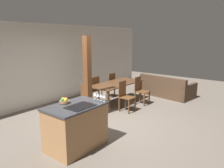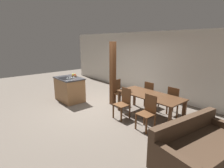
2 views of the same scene
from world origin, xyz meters
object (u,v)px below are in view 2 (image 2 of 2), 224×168
at_px(wine_glass_far, 72,77).
at_px(dining_table, 150,97).
at_px(dining_chair_near_right, 148,112).
at_px(fruit_bowl, 74,75).
at_px(couch, 200,149).
at_px(dining_chair_near_left, 123,103).
at_px(kitchen_island, 69,89).
at_px(wine_glass_middle, 69,78).
at_px(dining_chair_far_right, 174,101).
at_px(dining_chair_head_end, 119,92).
at_px(wine_glass_near, 67,78).
at_px(wine_glass_end, 74,77).
at_px(dining_chair_far_left, 151,94).
at_px(timber_post, 113,74).

bearing_deg(wine_glass_far, dining_table, 28.18).
bearing_deg(dining_chair_near_right, fruit_bowl, -176.12).
relative_size(fruit_bowl, couch, 0.10).
bearing_deg(dining_chair_near_left, fruit_bowl, -174.75).
height_order(kitchen_island, wine_glass_middle, wine_glass_middle).
height_order(kitchen_island, couch, kitchen_island).
relative_size(dining_table, dining_chair_near_left, 2.20).
height_order(kitchen_island, dining_chair_far_right, kitchen_island).
bearing_deg(dining_chair_head_end, dining_chair_near_left, -125.57).
xyz_separation_m(wine_glass_near, wine_glass_end, (0.00, 0.26, 0.00)).
bearing_deg(wine_glass_far, dining_chair_head_end, 51.12).
bearing_deg(fruit_bowl, dining_chair_far_right, 24.26).
relative_size(wine_glass_far, dining_chair_far_left, 0.16).
bearing_deg(timber_post, dining_chair_near_right, -14.61).
height_order(wine_glass_far, dining_chair_far_right, wine_glass_far).
height_order(wine_glass_near, timber_post, timber_post).
height_order(wine_glass_near, dining_chair_far_left, wine_glass_near).
bearing_deg(dining_chair_near_left, couch, -6.68).
distance_m(kitchen_island, wine_glass_end, 0.79).
bearing_deg(wine_glass_end, kitchen_island, 173.05).
xyz_separation_m(wine_glass_middle, wine_glass_end, (0.00, 0.17, 0.00)).
height_order(dining_table, dining_chair_near_right, dining_chair_near_right).
xyz_separation_m(kitchen_island, dining_chair_head_end, (1.60, 1.17, 0.02)).
bearing_deg(wine_glass_middle, timber_post, 54.62).
xyz_separation_m(dining_chair_far_left, dining_chair_head_end, (-0.94, -0.67, 0.00)).
xyz_separation_m(wine_glass_far, dining_chair_head_end, (1.06, 1.32, -0.56)).
relative_size(wine_glass_end, dining_table, 0.07).
bearing_deg(dining_chair_head_end, dining_table, -90.00).
bearing_deg(wine_glass_far, couch, 4.66).
bearing_deg(wine_glass_middle, wine_glass_near, -90.00).
distance_m(kitchen_island, wine_glass_middle, 0.82).
height_order(kitchen_island, dining_chair_near_left, kitchen_island).
bearing_deg(dining_table, wine_glass_middle, -150.30).
height_order(wine_glass_end, dining_chair_near_right, wine_glass_end).
bearing_deg(dining_chair_far_left, wine_glass_middle, 46.03).
relative_size(wine_glass_end, dining_chair_head_end, 0.16).
height_order(dining_table, dining_chair_head_end, dining_chair_head_end).
height_order(dining_chair_near_right, dining_chair_far_right, same).
bearing_deg(dining_chair_near_right, wine_glass_middle, -165.92).
distance_m(wine_glass_near, wine_glass_middle, 0.09).
height_order(dining_chair_near_right, dining_chair_head_end, same).
bearing_deg(couch, dining_chair_near_right, 87.48).
xyz_separation_m(dining_table, timber_post, (-1.57, -0.14, 0.51)).
relative_size(wine_glass_end, dining_chair_near_right, 0.16).
bearing_deg(dining_chair_near_right, wine_glass_far, -167.50).
distance_m(dining_chair_near_right, timber_post, 2.20).
xyz_separation_m(wine_glass_far, wine_glass_end, (0.00, 0.09, 0.00)).
height_order(fruit_bowl, timber_post, timber_post).
height_order(fruit_bowl, couch, fruit_bowl).
height_order(wine_glass_end, dining_chair_far_right, wine_glass_end).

